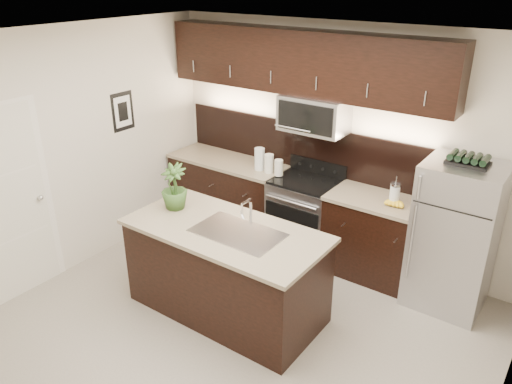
% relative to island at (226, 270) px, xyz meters
% --- Properties ---
extents(ground, '(4.50, 4.50, 0.00)m').
position_rel_island_xyz_m(ground, '(0.27, -0.20, -0.47)').
color(ground, gray).
rests_on(ground, ground).
extents(room_walls, '(4.52, 4.02, 2.71)m').
position_rel_island_xyz_m(room_walls, '(0.16, -0.24, 1.22)').
color(room_walls, beige).
rests_on(room_walls, ground).
extents(counter_run, '(3.51, 0.65, 0.94)m').
position_rel_island_xyz_m(counter_run, '(-0.18, 1.49, -0.00)').
color(counter_run, black).
rests_on(counter_run, ground).
extents(upper_fixtures, '(3.49, 0.40, 1.66)m').
position_rel_island_xyz_m(upper_fixtures, '(-0.16, 1.64, 1.67)').
color(upper_fixtures, black).
rests_on(upper_fixtures, counter_run).
extents(island, '(1.96, 0.96, 0.94)m').
position_rel_island_xyz_m(island, '(0.00, 0.00, 0.00)').
color(island, black).
rests_on(island, ground).
extents(sink_faucet, '(0.84, 0.50, 0.28)m').
position_rel_island_xyz_m(sink_faucet, '(0.15, 0.01, 0.48)').
color(sink_faucet, silver).
rests_on(sink_faucet, island).
extents(refrigerator, '(0.74, 0.67, 1.54)m').
position_rel_island_xyz_m(refrigerator, '(1.75, 1.43, 0.30)').
color(refrigerator, '#B2B2B7').
rests_on(refrigerator, ground).
extents(wine_rack, '(0.38, 0.23, 0.09)m').
position_rel_island_xyz_m(wine_rack, '(1.75, 1.43, 1.11)').
color(wine_rack, black).
rests_on(wine_rack, refrigerator).
extents(plant, '(0.31, 0.31, 0.47)m').
position_rel_island_xyz_m(plant, '(-0.70, 0.05, 0.70)').
color(plant, '#305220').
rests_on(plant, island).
extents(canisters, '(0.41, 0.14, 0.27)m').
position_rel_island_xyz_m(canisters, '(-0.50, 1.43, 0.59)').
color(canisters, silver).
rests_on(canisters, counter_run).
extents(french_press, '(0.11, 0.11, 0.31)m').
position_rel_island_xyz_m(french_press, '(1.10, 1.44, 0.58)').
color(french_press, silver).
rests_on(french_press, counter_run).
extents(bananas, '(0.22, 0.17, 0.06)m').
position_rel_island_xyz_m(bananas, '(1.07, 1.41, 0.50)').
color(bananas, yellow).
rests_on(bananas, counter_run).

